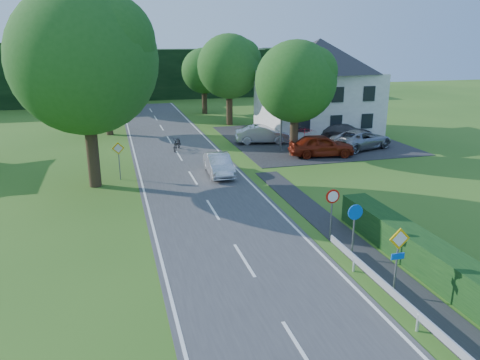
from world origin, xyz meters
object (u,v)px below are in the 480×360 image
object	(u,v)px
moving_car	(219,164)
parked_car_grey	(345,132)
motorcycle	(177,143)
parked_car_silver_b	(361,139)
streetlight	(280,94)
parked_car_silver_a	(262,134)
parked_car_red	(321,145)
parasol	(305,139)

from	to	relation	value
moving_car	parked_car_grey	xyz separation A→B (m)	(13.13, 7.72, 0.03)
motorcycle	parked_car_silver_b	world-z (taller)	parked_car_silver_b
moving_car	parked_car_silver_b	world-z (taller)	parked_car_silver_b
streetlight	parked_car_silver_a	size ratio (longest dim) A/B	1.75
motorcycle	moving_car	bearing A→B (deg)	-57.62
moving_car	parked_car_grey	world-z (taller)	parked_car_grey
parked_car_red	parked_car_grey	world-z (taller)	parked_car_red
moving_car	parasol	size ratio (longest dim) A/B	2.17
parked_car_silver_b	parked_car_silver_a	bearing A→B (deg)	41.83
parked_car_red	parasol	xyz separation A→B (m)	(-0.33, 2.41, 0.04)
moving_car	motorcycle	distance (m)	7.80
moving_car	parked_car_grey	bearing A→B (deg)	32.61
streetlight	parked_car_red	distance (m)	5.17
moving_car	parked_car_grey	distance (m)	15.23
moving_car	parked_car_silver_b	xyz separation A→B (m)	(12.79, 4.23, 0.07)
parked_car_red	parked_car_silver_b	world-z (taller)	parked_car_red
parked_car_red	parked_car_grey	size ratio (longest dim) A/B	0.98
motorcycle	parked_car_silver_b	xyz separation A→B (m)	(14.43, -3.40, 0.19)
motorcycle	parked_car_silver_a	world-z (taller)	parked_car_silver_a
motorcycle	parasol	world-z (taller)	parasol
parked_car_grey	parked_car_silver_b	distance (m)	3.50
streetlight	motorcycle	xyz separation A→B (m)	(-7.93, 1.91, -3.86)
parked_car_red	parasol	world-z (taller)	parasol
streetlight	moving_car	bearing A→B (deg)	-137.73
parked_car_silver_a	parked_car_grey	world-z (taller)	parked_car_silver_a
parked_car_grey	parasol	bearing A→B (deg)	140.39
parked_car_silver_a	parasol	bearing A→B (deg)	-130.06
parked_car_silver_b	moving_car	bearing A→B (deg)	90.31
moving_car	parked_car_red	distance (m)	9.06
streetlight	parasol	xyz separation A→B (m)	(1.99, -0.50, -3.56)
parked_car_silver_a	parked_car_silver_b	distance (m)	8.16
streetlight	moving_car	world-z (taller)	streetlight
streetlight	moving_car	distance (m)	9.28
parked_car_silver_b	parasol	size ratio (longest dim) A/B	2.82
streetlight	motorcycle	bearing A→B (deg)	166.46
parked_car_red	parked_car_silver_b	size ratio (longest dim) A/B	0.90
parked_car_red	parasol	bearing A→B (deg)	16.58
parked_car_red	parked_car_silver_a	size ratio (longest dim) A/B	1.07
streetlight	motorcycle	world-z (taller)	streetlight
parked_car_grey	motorcycle	bearing A→B (deg)	113.48
motorcycle	streetlight	bearing A→B (deg)	6.71
parked_car_grey	parked_car_silver_b	size ratio (longest dim) A/B	0.91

